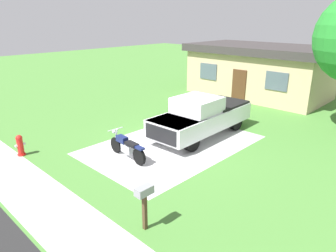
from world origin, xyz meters
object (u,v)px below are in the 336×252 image
at_px(fire_hydrant, 20,145).
at_px(motorcycle, 127,147).
at_px(neighbor_house, 259,70).
at_px(pickup_truck, 203,115).
at_px(mailbox, 144,196).

bearing_deg(fire_hydrant, motorcycle, 40.41).
relative_size(motorcycle, fire_hydrant, 2.54).
bearing_deg(motorcycle, neighbor_house, 96.88).
height_order(motorcycle, neighbor_house, neighbor_house).
distance_m(pickup_truck, fire_hydrant, 7.95).
bearing_deg(pickup_truck, neighbor_house, 103.06).
xyz_separation_m(motorcycle, neighbor_house, (-1.59, 13.20, 1.32)).
xyz_separation_m(motorcycle, fire_hydrant, (-3.30, -2.81, -0.05)).
relative_size(mailbox, neighbor_house, 0.13).
bearing_deg(motorcycle, pickup_truck, 82.98).
height_order(pickup_truck, neighbor_house, neighbor_house).
xyz_separation_m(pickup_truck, neighbor_house, (-2.10, 9.06, 0.84)).
relative_size(pickup_truck, fire_hydrant, 6.53).
relative_size(pickup_truck, mailbox, 4.51).
distance_m(pickup_truck, neighbor_house, 9.34).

